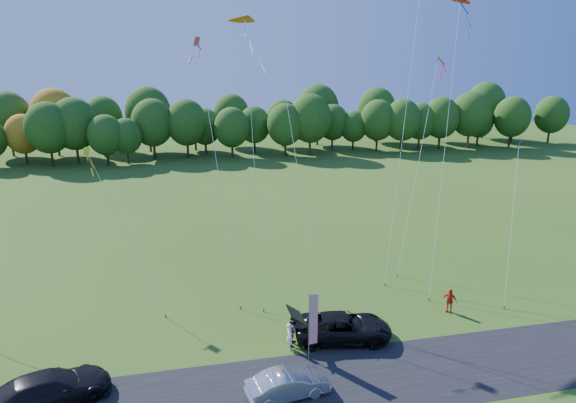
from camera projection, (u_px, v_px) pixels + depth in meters
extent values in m
plane|color=#2D5215|center=(309.00, 343.00, 30.42)|extent=(160.00, 160.00, 0.00)
cube|color=black|center=(328.00, 384.00, 26.68)|extent=(90.00, 6.00, 0.01)
imported|color=black|center=(343.00, 327.00, 30.57)|extent=(6.14, 3.55, 1.61)
imported|color=#BDBCC1|center=(288.00, 384.00, 25.59)|extent=(4.37, 2.10, 1.38)
imported|color=black|center=(49.00, 389.00, 25.01)|extent=(6.19, 4.10, 1.66)
imported|color=white|center=(290.00, 336.00, 29.58)|extent=(0.42, 0.62, 1.66)
imported|color=gray|center=(294.00, 330.00, 30.08)|extent=(1.02, 1.12, 1.87)
imported|color=red|center=(449.00, 300.00, 33.77)|extent=(0.95, 0.98, 1.65)
cylinder|color=#999999|center=(309.00, 327.00, 28.26)|extent=(0.06, 0.06, 4.10)
cube|color=red|center=(313.00, 319.00, 28.23)|extent=(0.51, 0.11, 3.08)
cube|color=navy|center=(314.00, 300.00, 27.93)|extent=(0.51, 0.10, 0.80)
cylinder|color=#4C3F33|center=(321.00, 314.00, 33.45)|extent=(0.08, 0.08, 0.20)
cylinder|color=#4C3F33|center=(385.00, 284.00, 37.69)|extent=(0.08, 0.08, 0.20)
cylinder|color=#4C3F33|center=(264.00, 310.00, 33.98)|extent=(0.08, 0.08, 0.20)
cone|color=#B75A0B|center=(245.00, 18.00, 36.63)|extent=(2.26, 1.73, 2.47)
cylinder|color=#4C3F33|center=(429.00, 299.00, 35.46)|extent=(0.08, 0.08, 0.20)
cube|color=red|center=(460.00, 1.00, 37.69)|extent=(2.85, 1.00, 1.11)
cylinder|color=#4C3F33|center=(165.00, 316.00, 33.29)|extent=(0.08, 0.08, 0.20)
cube|color=#C1F71A|center=(86.00, 151.00, 35.40)|extent=(0.97, 0.97, 1.15)
cylinder|color=#4C3F33|center=(397.00, 275.00, 39.22)|extent=(0.08, 0.08, 0.20)
cube|color=white|center=(439.00, 56.00, 40.28)|extent=(1.37, 1.37, 1.63)
cylinder|color=#4C3F33|center=(240.00, 307.00, 34.37)|extent=(0.08, 0.08, 0.20)
cube|color=#D44746|center=(197.00, 41.00, 36.04)|extent=(1.06, 1.06, 1.25)
cylinder|color=#4C3F33|center=(504.00, 307.00, 34.38)|extent=(0.08, 0.08, 0.20)
cube|color=#310ECA|center=(519.00, 144.00, 36.70)|extent=(0.89, 0.89, 1.04)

